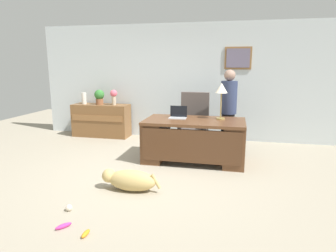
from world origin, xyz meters
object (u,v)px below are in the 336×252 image
(armchair, at_px, (194,124))
(vase_empty, at_px, (84,98))
(credenza, at_px, (101,120))
(desk_lamp, at_px, (221,90))
(desk, at_px, (194,139))
(potted_plant, at_px, (99,96))
(vase_with_flowers, at_px, (114,96))
(laptop, at_px, (178,115))
(person_standing, at_px, (228,111))
(dog_toy_bone, at_px, (86,233))
(dog_toy_plush, at_px, (64,226))
(dog_lying, at_px, (130,180))
(dog_toy_ball, at_px, (69,208))

(armchair, xyz_separation_m, vase_empty, (-2.82, 0.52, 0.42))
(credenza, relative_size, desk_lamp, 2.11)
(desk, distance_m, potted_plant, 2.97)
(desk, xyz_separation_m, vase_with_flowers, (-2.16, 1.45, 0.60))
(laptop, height_order, vase_with_flowers, vase_with_flowers)
(credenza, bearing_deg, desk, -29.94)
(armchair, height_order, person_standing, person_standing)
(potted_plant, xyz_separation_m, dog_toy_bone, (1.77, -4.14, -0.97))
(desk_lamp, bearing_deg, armchair, 129.06)
(vase_empty, xyz_separation_m, dog_toy_plush, (1.87, -4.05, -0.91))
(credenza, xyz_separation_m, dog_lying, (1.80, -2.94, -0.24))
(person_standing, relative_size, laptop, 5.20)
(laptop, xyz_separation_m, desk_lamp, (0.78, 0.06, 0.47))
(credenza, bearing_deg, vase_empty, 179.83)
(desk_lamp, height_order, dog_toy_bone, desk_lamp)
(dog_toy_bone, bearing_deg, dog_toy_ball, 135.75)
(vase_empty, xyz_separation_m, potted_plant, (0.41, 0.00, 0.06))
(credenza, relative_size, laptop, 4.36)
(credenza, relative_size, vase_empty, 4.98)
(desk_lamp, bearing_deg, dog_toy_plush, -118.59)
(desk, distance_m, dog_toy_bone, 2.83)
(dog_toy_bone, bearing_deg, person_standing, 68.47)
(laptop, height_order, dog_toy_ball, laptop)
(dog_lying, distance_m, potted_plant, 3.57)
(desk, relative_size, armchair, 1.54)
(dog_toy_bone, bearing_deg, desk, 74.08)
(credenza, height_order, dog_lying, credenza)
(armchair, bearing_deg, potted_plant, 167.89)
(person_standing, xyz_separation_m, dog_lying, (-1.29, -2.23, -0.70))
(vase_with_flowers, relative_size, dog_toy_bone, 2.37)
(potted_plant, bearing_deg, dog_lying, -58.25)
(laptop, bearing_deg, dog_lying, -103.06)
(desk, relative_size, person_standing, 1.09)
(laptop, relative_size, dog_toy_bone, 2.09)
(desk_lamp, height_order, dog_toy_ball, desk_lamp)
(armchair, height_order, dog_toy_ball, armchair)
(dog_toy_bone, relative_size, dog_toy_plush, 0.83)
(credenza, height_order, potted_plant, potted_plant)
(credenza, xyz_separation_m, dog_toy_bone, (1.74, -4.14, -0.37))
(person_standing, distance_m, dog_lying, 2.68)
(credenza, distance_m, armchair, 2.44)
(desk, bearing_deg, armchair, 97.96)
(dog_lying, bearing_deg, armchair, 76.57)
(laptop, relative_size, potted_plant, 0.89)
(dog_lying, bearing_deg, vase_empty, 127.22)
(desk, distance_m, vase_empty, 3.32)
(dog_lying, height_order, vase_empty, vase_empty)
(dog_lying, bearing_deg, laptop, 76.94)
(credenza, height_order, vase_empty, vase_empty)
(vase_with_flowers, xyz_separation_m, dog_toy_plush, (1.08, -4.05, -1.00))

